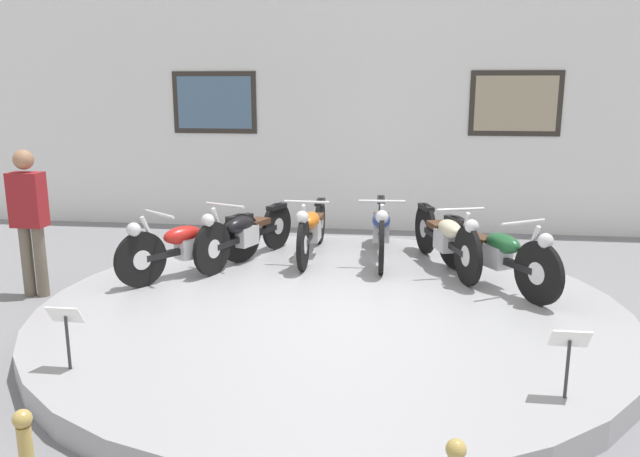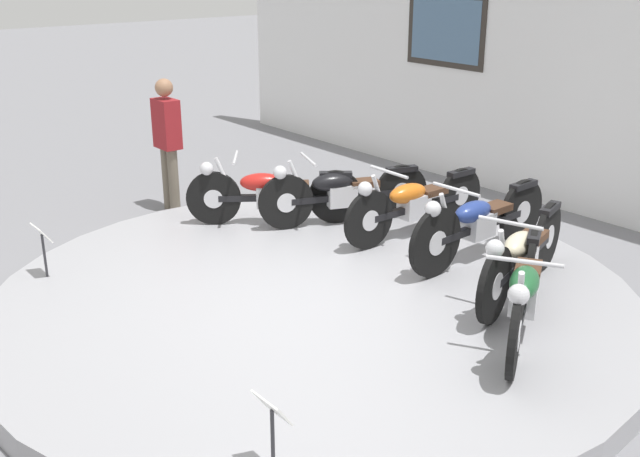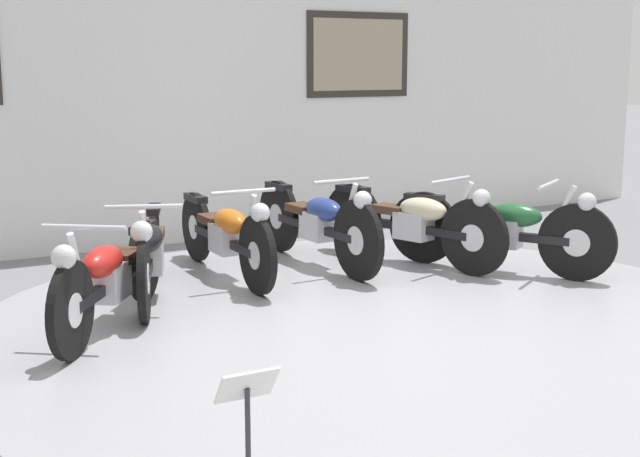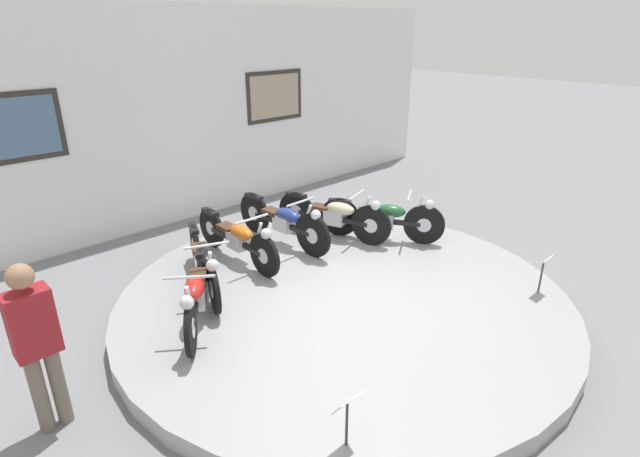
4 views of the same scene
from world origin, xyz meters
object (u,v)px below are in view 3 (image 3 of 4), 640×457
object	(u,v)px
motorcycle_green	(502,227)
motorcycle_red	(109,275)
motorcycle_blue	(318,221)
info_placard_front_left	(247,401)
motorcycle_black	(149,250)
motorcycle_orange	(226,233)
motorcycle_cream	(414,221)

from	to	relation	value
motorcycle_green	motorcycle_red	bearing A→B (deg)	179.99
motorcycle_blue	motorcycle_green	world-z (taller)	motorcycle_blue
motorcycle_green	info_placard_front_left	distance (m)	4.30
motorcycle_green	motorcycle_black	bearing A→B (deg)	168.07
motorcycle_black	info_placard_front_left	world-z (taller)	motorcycle_black
motorcycle_red	motorcycle_orange	size ratio (longest dim) A/B	0.81
motorcycle_black	info_placard_front_left	size ratio (longest dim) A/B	3.60
info_placard_front_left	motorcycle_blue	bearing A→B (deg)	56.92
motorcycle_black	motorcycle_green	xyz separation A→B (m)	(2.90, -0.61, 0.01)
motorcycle_black	motorcycle_blue	world-z (taller)	motorcycle_blue
motorcycle_blue	info_placard_front_left	size ratio (longest dim) A/B	3.95
motorcycle_red	motorcycle_black	world-z (taller)	motorcycle_black
motorcycle_orange	info_placard_front_left	distance (m)	3.71
motorcycle_cream	motorcycle_green	world-z (taller)	motorcycle_cream
motorcycle_cream	motorcycle_black	bearing A→B (deg)	-179.97
motorcycle_orange	motorcycle_green	world-z (taller)	motorcycle_green
motorcycle_black	motorcycle_green	bearing A→B (deg)	-11.93
motorcycle_blue	info_placard_front_left	xyz separation A→B (m)	(-2.25, -3.45, -0.03)
motorcycle_red	info_placard_front_left	size ratio (longest dim) A/B	3.12
motorcycle_blue	motorcycle_cream	distance (m)	0.85
motorcycle_black	motorcycle_green	world-z (taller)	motorcycle_green
motorcycle_black	motorcycle_blue	size ratio (longest dim) A/B	0.91
motorcycle_black	info_placard_front_left	distance (m)	3.16
motorcycle_cream	motorcycle_blue	bearing A→B (deg)	155.57
motorcycle_red	motorcycle_orange	bearing A→B (deg)	37.35
motorcycle_green	info_placard_front_left	world-z (taller)	motorcycle_green
motorcycle_blue	motorcycle_cream	xyz separation A→B (m)	(0.77, -0.35, -0.01)
motorcycle_blue	motorcycle_cream	world-z (taller)	motorcycle_blue
motorcycle_cream	motorcycle_orange	bearing A→B (deg)	168.05
motorcycle_orange	motorcycle_blue	xyz separation A→B (m)	(0.87, 0.00, 0.02)
motorcycle_black	motorcycle_green	size ratio (longest dim) A/B	1.07
motorcycle_red	motorcycle_blue	size ratio (longest dim) A/B	0.79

